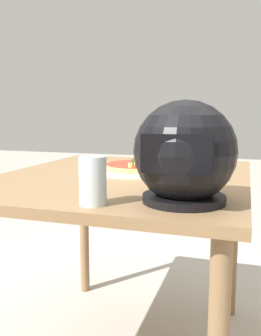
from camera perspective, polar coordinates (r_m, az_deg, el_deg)
dining_table at (r=1.38m, az=-1.07°, el=-4.74°), size 0.91×1.07×0.76m
pizza_plate at (r=1.43m, az=1.04°, el=-0.36°), size 0.34×0.34×0.01m
pizza at (r=1.42m, az=1.17°, el=0.36°), size 0.28×0.28×0.05m
motorcycle_helmet at (r=0.93m, az=8.52°, el=2.17°), size 0.26×0.26×0.26m
drinking_glass at (r=0.91m, az=-5.95°, el=-2.01°), size 0.07×0.07×0.12m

